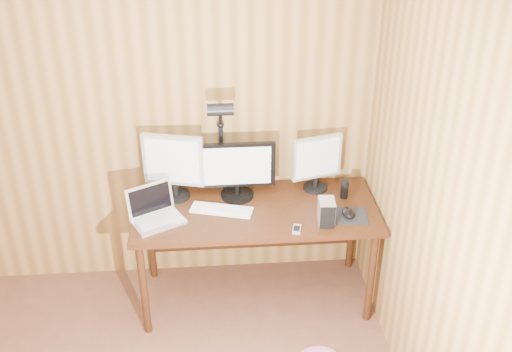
{
  "coord_description": "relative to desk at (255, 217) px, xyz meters",
  "views": [
    {
      "loc": [
        0.67,
        -1.67,
        2.88
      ],
      "look_at": [
        0.93,
        1.58,
        1.02
      ],
      "focal_mm": 42.0,
      "sensor_mm": 36.0,
      "label": 1
    }
  ],
  "objects": [
    {
      "name": "room_shell",
      "position": [
        -0.93,
        -1.7,
        0.62
      ],
      "size": [
        4.0,
        4.0,
        4.0
      ],
      "color": "brown",
      "rests_on": "ground"
    },
    {
      "name": "desk",
      "position": [
        0.0,
        0.0,
        0.0
      ],
      "size": [
        1.6,
        0.7,
        0.75
      ],
      "color": "#34190B",
      "rests_on": "floor"
    },
    {
      "name": "monitor_center",
      "position": [
        -0.11,
        0.08,
        0.33
      ],
      "size": [
        0.51,
        0.22,
        0.4
      ],
      "rotation": [
        0.0,
        0.0,
        -0.0
      ],
      "color": "black",
      "rests_on": "desk"
    },
    {
      "name": "monitor_left",
      "position": [
        -0.53,
        0.11,
        0.37
      ],
      "size": [
        0.4,
        0.19,
        0.46
      ],
      "rotation": [
        0.0,
        0.0,
        -0.24
      ],
      "color": "black",
      "rests_on": "desk"
    },
    {
      "name": "monitor_right",
      "position": [
        0.43,
        0.14,
        0.33
      ],
      "size": [
        0.35,
        0.17,
        0.4
      ],
      "rotation": [
        0.0,
        0.0,
        0.27
      ],
      "color": "black",
      "rests_on": "desk"
    },
    {
      "name": "laptop",
      "position": [
        -0.65,
        -0.15,
        0.18
      ],
      "size": [
        0.38,
        0.35,
        0.22
      ],
      "rotation": [
        0.0,
        0.0,
        0.49
      ],
      "color": "silver",
      "rests_on": "desk"
    },
    {
      "name": "keyboard",
      "position": [
        -0.22,
        -0.09,
        0.13
      ],
      "size": [
        0.42,
        0.23,
        0.02
      ],
      "rotation": [
        0.0,
        0.0,
        -0.27
      ],
      "color": "white",
      "rests_on": "desk"
    },
    {
      "name": "mousepad",
      "position": [
        0.59,
        -0.22,
        0.12
      ],
      "size": [
        0.27,
        0.23,
        0.0
      ],
      "primitive_type": "cube",
      "rotation": [
        0.0,
        0.0,
        -0.12
      ],
      "color": "black",
      "rests_on": "desk"
    },
    {
      "name": "mouse",
      "position": [
        0.59,
        -0.22,
        0.15
      ],
      "size": [
        0.08,
        0.12,
        0.04
      ],
      "primitive_type": "ellipsoid",
      "rotation": [
        0.0,
        0.0,
        -0.07
      ],
      "color": "black",
      "rests_on": "mousepad"
    },
    {
      "name": "hard_drive",
      "position": [
        0.43,
        -0.28,
        0.2
      ],
      "size": [
        0.11,
        0.15,
        0.16
      ],
      "rotation": [
        0.0,
        0.0,
        -0.07
      ],
      "color": "silver",
      "rests_on": "desk"
    },
    {
      "name": "phone",
      "position": [
        0.24,
        -0.35,
        0.13
      ],
      "size": [
        0.07,
        0.11,
        0.01
      ],
      "rotation": [
        0.0,
        0.0,
        -0.22
      ],
      "color": "silver",
      "rests_on": "desk"
    },
    {
      "name": "speaker",
      "position": [
        0.61,
        0.01,
        0.19
      ],
      "size": [
        0.05,
        0.05,
        0.13
      ],
      "primitive_type": "cylinder",
      "color": "black",
      "rests_on": "desk"
    },
    {
      "name": "desk_lamp",
      "position": [
        -0.21,
        0.14,
        0.57
      ],
      "size": [
        0.17,
        0.24,
        0.73
      ],
      "rotation": [
        0.0,
        0.0,
        0.28
      ],
      "color": "black",
      "rests_on": "desk"
    }
  ]
}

